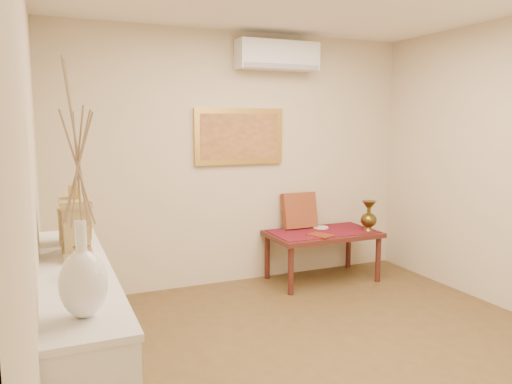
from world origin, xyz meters
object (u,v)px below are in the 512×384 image
brass_urn_tall (369,212)px  wooden_chest (71,224)px  display_ledge (79,352)px  low_table (322,238)px  white_vase (79,195)px  mantel_clock (76,226)px

brass_urn_tall → wooden_chest: 3.36m
display_ledge → low_table: bearing=35.1°
white_vase → low_table: white_vase is taller
brass_urn_tall → display_ledge: 3.62m
wooden_chest → white_vase: bearing=-91.1°
low_table → mantel_clock: bearing=-148.4°
mantel_clock → low_table: (2.64, 1.63, -0.67)m
white_vase → display_ledge: bearing=89.7°
mantel_clock → display_ledge: bearing=-97.2°
mantel_clock → wooden_chest: bearing=91.8°
brass_urn_tall → mantel_clock: bearing=-154.9°
display_ledge → mantel_clock: size_ratio=4.93×
low_table → display_ledge: bearing=-144.9°
display_ledge → white_vase: bearing=-90.3°
white_vase → brass_urn_tall: (3.17, 2.47, -0.72)m
white_vase → low_table: 3.88m
display_ledge → low_table: 3.27m
wooden_chest → low_table: size_ratio=0.20×
display_ledge → mantel_clock: 0.71m
mantel_clock → brass_urn_tall: bearing=25.1°
white_vase → low_table: size_ratio=0.83×
display_ledge → low_table: size_ratio=1.68×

